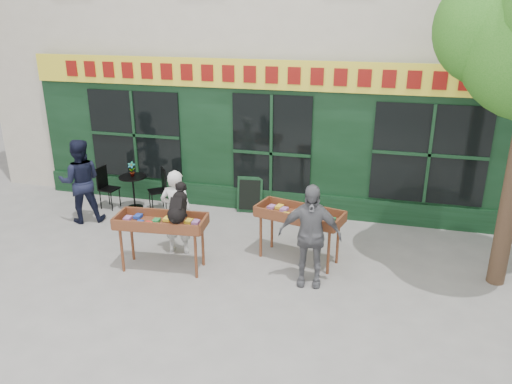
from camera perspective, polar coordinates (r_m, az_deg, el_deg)
ground at (r=9.13m, az=-1.65°, el=-7.61°), size 80.00×80.00×0.00m
book_cart_center at (r=8.60m, az=-10.78°, el=-3.73°), size 1.55×0.76×0.99m
dog at (r=8.24m, az=-8.93°, el=-1.17°), size 0.39×0.63×0.60m
woman at (r=9.15m, az=-9.05°, el=-2.29°), size 0.61×0.43×1.59m
book_cart_right at (r=8.77m, az=4.98°, el=-2.94°), size 1.61×0.97×0.99m
man_right at (r=8.03m, az=6.16°, el=-4.94°), size 1.05×0.52×1.72m
bistro_table at (r=11.46m, az=-13.86°, el=0.71°), size 0.60×0.60×0.76m
bistro_chair_left at (r=11.70m, az=-16.83°, el=0.89°), size 0.41×0.40×0.95m
bistro_chair_right at (r=11.27m, az=-10.84°, el=0.69°), size 0.51×0.51×0.95m
potted_plant at (r=11.34m, az=-14.03°, el=2.55°), size 0.19×0.14×0.33m
man_left at (r=10.99m, az=-19.42°, el=1.17°), size 1.08×1.00×1.78m
chalkboard at (r=11.00m, az=-0.72°, el=-0.31°), size 0.58×0.26×0.79m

